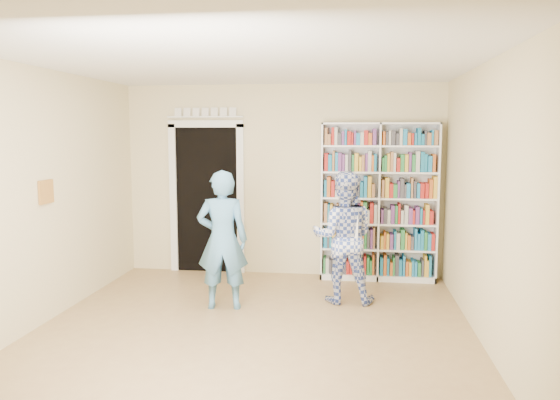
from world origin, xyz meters
TOP-DOWN VIEW (x-y plane):
  - floor at (0.00, 0.00)m, footprint 5.00×5.00m
  - ceiling at (0.00, 0.00)m, footprint 5.00×5.00m
  - wall_back at (0.00, 2.50)m, footprint 4.50×0.00m
  - wall_left at (-2.25, 0.00)m, footprint 0.00×5.00m
  - wall_right at (2.25, 0.00)m, footprint 0.00×5.00m
  - bookshelf at (1.35, 2.34)m, footprint 1.57×0.29m
  - doorway at (-1.10, 2.48)m, footprint 1.10×0.08m
  - wall_art at (-2.23, 0.20)m, footprint 0.03×0.25m
  - man_blue at (-0.48, 0.84)m, footprint 0.63×0.46m
  - man_plaid at (0.90, 1.27)m, footprint 0.77×0.61m
  - paper_sheet at (0.97, 1.10)m, footprint 0.20×0.03m

SIDE VIEW (x-z plane):
  - floor at x=0.00m, z-range 0.00..0.00m
  - man_plaid at x=0.90m, z-range 0.00..1.57m
  - man_blue at x=-0.48m, z-range 0.00..1.60m
  - paper_sheet at x=0.97m, z-range 0.81..1.09m
  - bookshelf at x=1.35m, z-range 0.01..2.17m
  - doorway at x=-1.10m, z-range -0.04..2.39m
  - wall_back at x=0.00m, z-range -0.90..3.60m
  - wall_left at x=-2.25m, z-range -1.15..3.85m
  - wall_right at x=2.25m, z-range -1.15..3.85m
  - wall_art at x=-2.23m, z-range 1.27..1.52m
  - ceiling at x=0.00m, z-range 2.70..2.70m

